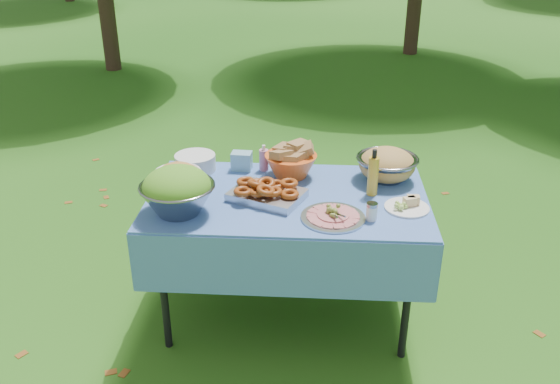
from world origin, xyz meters
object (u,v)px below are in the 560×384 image
at_px(plate_stack, 195,162).
at_px(oil_bottle, 373,172).
at_px(picnic_table, 287,257).
at_px(bread_bowl, 291,160).
at_px(pasta_bowl_steel, 387,164).
at_px(charcuterie_platter, 333,212).
at_px(salad_bowl, 177,191).

distance_m(plate_stack, oil_bottle, 1.03).
xyz_separation_m(picnic_table, oil_bottle, (0.44, 0.05, 0.51)).
bearing_deg(bread_bowl, pasta_bowl_steel, -0.97).
xyz_separation_m(pasta_bowl_steel, oil_bottle, (-0.09, -0.20, 0.04)).
distance_m(pasta_bowl_steel, charcuterie_platter, 0.57).
bearing_deg(charcuterie_platter, picnic_table, 135.19).
xyz_separation_m(plate_stack, bread_bowl, (0.55, -0.04, 0.05)).
xyz_separation_m(picnic_table, charcuterie_platter, (0.23, -0.23, 0.42)).
distance_m(picnic_table, pasta_bowl_steel, 0.76).
xyz_separation_m(bread_bowl, charcuterie_platter, (0.23, -0.49, -0.06)).
distance_m(plate_stack, pasta_bowl_steel, 1.09).
height_order(bread_bowl, oil_bottle, oil_bottle).
distance_m(salad_bowl, oil_bottle, 1.01).
bearing_deg(oil_bottle, salad_bowl, -164.39).
relative_size(salad_bowl, charcuterie_platter, 1.16).
distance_m(pasta_bowl_steel, oil_bottle, 0.22).
height_order(pasta_bowl_steel, charcuterie_platter, pasta_bowl_steel).
xyz_separation_m(picnic_table, bread_bowl, (0.00, 0.26, 0.48)).
height_order(salad_bowl, charcuterie_platter, salad_bowl).
bearing_deg(oil_bottle, picnic_table, -173.47).
distance_m(picnic_table, charcuterie_platter, 0.53).
relative_size(pasta_bowl_steel, charcuterie_platter, 1.07).
bearing_deg(charcuterie_platter, pasta_bowl_steel, 57.91).
height_order(salad_bowl, oil_bottle, oil_bottle).
bearing_deg(pasta_bowl_steel, charcuterie_platter, -122.09).
height_order(charcuterie_platter, oil_bottle, oil_bottle).
distance_m(picnic_table, oil_bottle, 0.67).
relative_size(picnic_table, plate_stack, 6.27).
relative_size(salad_bowl, pasta_bowl_steel, 1.09).
relative_size(picnic_table, salad_bowl, 3.97).
bearing_deg(salad_bowl, oil_bottle, 15.61).
xyz_separation_m(plate_stack, oil_bottle, (0.99, -0.25, 0.08)).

